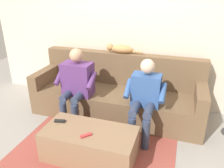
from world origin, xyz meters
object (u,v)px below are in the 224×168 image
Objects in this scene: couch at (117,95)px; remote_black at (60,121)px; remote_red at (86,135)px; person_right_seated at (76,82)px; cat_on_backrest at (120,49)px; person_left_seated at (145,95)px; coffee_table at (90,144)px.

couch is 1.15m from remote_black.
couch reaches higher than remote_red.
cat_on_backrest is (-0.47, -0.66, 0.37)m from person_right_seated.
person_right_seated is 0.72m from remote_black.
remote_red is at bearing 121.59° from person_right_seated.
remote_black is at bearing 34.03° from person_left_seated.
person_right_seated reaches higher than couch.
person_left_seated is 8.06× the size of remote_black.
person_right_seated is at bearing 37.92° from couch.
coffee_table is 0.98× the size of person_right_seated.
person_left_seated is 0.95× the size of person_right_seated.
person_left_seated is 0.95m from remote_red.
remote_red is (-0.01, 0.11, 0.20)m from coffee_table.
person_right_seated is at bearing 86.34° from remote_black.
cat_on_backrest is at bearing -134.88° from remote_red.
person_left_seated is 8.30× the size of remote_red.
coffee_table is 1.84× the size of cat_on_backrest.
person_right_seated reaches higher than remote_red.
person_left_seated is 1.02m from person_right_seated.
couch is at bearing -90.00° from coffee_table.
person_left_seated is (-0.51, -0.68, 0.40)m from coffee_table.
remote_red is at bearing -32.68° from remote_black.
couch is 0.73m from person_left_seated.
person_right_seated is 8.70× the size of remote_red.
coffee_table is at bearing 91.50° from cat_on_backrest.
remote_black reaches higher than remote_red.
couch reaches higher than remote_black.
cat_on_backrest is at bearing -88.50° from coffee_table.
cat_on_backrest is 1.51m from remote_black.
person_right_seated is 1.01m from remote_red.
couch reaches higher than coffee_table.
remote_black is (0.41, -0.06, 0.20)m from coffee_table.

